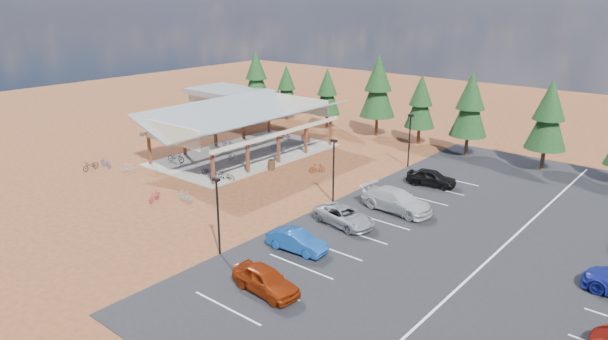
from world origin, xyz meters
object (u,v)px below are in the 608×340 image
(bike_0, at_px, (176,157))
(lamp_post_2, at_px, (410,137))
(bike_15, at_px, (317,168))
(car_4, at_px, (431,178))
(bike_11, at_px, (155,196))
(bike_2, at_px, (228,143))
(car_1, at_px, (297,241))
(car_3, at_px, (397,200))
(car_2, at_px, (344,216))
(bike_8, at_px, (91,165))
(lamp_post_1, at_px, (334,166))
(bike_16, at_px, (226,176))
(bike_13, at_px, (185,196))
(outbuilding, at_px, (231,103))
(bike_5, at_px, (233,157))
(car_0, at_px, (266,280))
(bike_1, at_px, (215,146))
(trash_bin_0, at_px, (272,164))
(bike_6, at_px, (278,147))
(bike_7, at_px, (305,137))
(trash_bin_1, at_px, (271,166))
(bike_10, at_px, (106,163))
(bike_pavilion, at_px, (245,119))
(bike_3, at_px, (284,135))
(lamp_post_0, at_px, (218,211))
(bike_9, at_px, (128,168))

(bike_0, bearing_deg, lamp_post_2, -72.42)
(bike_15, xyz_separation_m, car_4, (9.82, 3.49, 0.29))
(bike_11, bearing_deg, bike_2, 96.42)
(car_1, distance_m, car_3, 10.12)
(car_2, bearing_deg, bike_8, 109.12)
(lamp_post_1, xyz_separation_m, bike_16, (-10.40, -1.91, -2.54))
(bike_0, height_order, bike_13, bike_0)
(outbuilding, distance_m, bike_16, 25.87)
(bike_5, relative_size, car_0, 0.40)
(bike_1, relative_size, bike_8, 0.91)
(bike_11, xyz_separation_m, car_1, (14.48, 0.55, 0.24))
(trash_bin_0, distance_m, bike_0, 9.73)
(car_3, xyz_separation_m, car_4, (-0.64, 6.96, -0.11))
(bike_2, height_order, bike_6, bike_6)
(lamp_post_1, bearing_deg, bike_7, 136.45)
(car_0, bearing_deg, car_1, 26.63)
(trash_bin_1, relative_size, bike_10, 0.49)
(bike_2, xyz_separation_m, car_4, (22.76, 2.77, 0.24))
(bike_0, bearing_deg, bike_6, -47.54)
(bike_11, xyz_separation_m, car_3, (15.91, 10.57, 0.41))
(bike_pavilion, bearing_deg, bike_6, 56.27)
(lamp_post_1, distance_m, bike_15, 7.88)
(bike_16, bearing_deg, bike_3, -174.64)
(bike_1, xyz_separation_m, bike_11, (7.33, -12.84, -0.12))
(bike_1, bearing_deg, bike_15, -94.66)
(bike_11, distance_m, bike_13, 2.47)
(bike_8, bearing_deg, bike_7, 55.50)
(lamp_post_0, distance_m, bike_1, 24.32)
(bike_pavilion, xyz_separation_m, lamp_post_2, (15.00, 7.00, -0.85))
(bike_2, height_order, bike_11, bike_2)
(bike_pavilion, bearing_deg, bike_8, -119.96)
(car_1, bearing_deg, bike_13, 80.64)
(bike_15, relative_size, car_0, 0.36)
(bike_2, height_order, bike_10, bike_10)
(car_3, bearing_deg, lamp_post_0, 164.20)
(bike_1, height_order, car_2, car_2)
(lamp_post_2, xyz_separation_m, bike_9, (-19.23, -18.14, -2.52))
(bike_9, distance_m, car_4, 27.66)
(lamp_post_1, xyz_separation_m, bike_6, (-13.10, 7.84, -2.41))
(bike_2, bearing_deg, car_0, -133.73)
(bike_10, bearing_deg, car_3, 110.17)
(bike_5, distance_m, bike_10, 12.11)
(bike_6, relative_size, bike_11, 1.13)
(outbuilding, height_order, lamp_post_1, lamp_post_1)
(lamp_post_2, distance_m, bike_8, 30.20)
(bike_6, distance_m, bike_7, 4.93)
(bike_2, xyz_separation_m, bike_9, (-0.72, -11.85, -0.07))
(bike_2, height_order, car_4, car_4)
(bike_8, bearing_deg, bike_15, 26.58)
(bike_8, relative_size, bike_15, 1.13)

